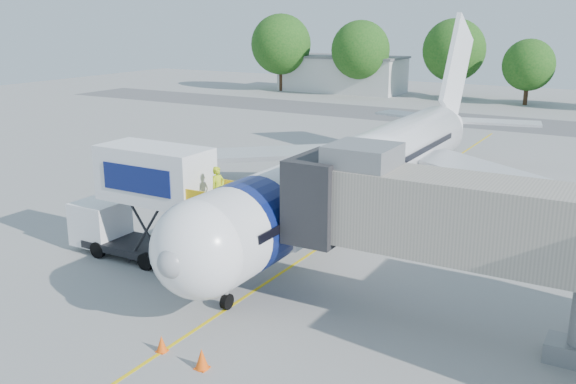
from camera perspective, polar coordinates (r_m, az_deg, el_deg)
The scene contains 14 objects.
ground at distance 33.31m, azimuth 4.05°, elevation -4.14°, with size 160.00×160.00×0.00m, color #9B9B98.
guidance_line at distance 33.31m, azimuth 4.05°, elevation -4.13°, with size 0.15×70.00×0.01m, color yellow.
taxiway_strip at distance 72.45m, azimuth 18.91°, elevation 5.79°, with size 120.00×10.00×0.01m, color #59595B.
aircraft at distance 36.09m, azimuth 7.02°, elevation 2.20°, with size 34.17×37.73×11.35m.
jet_bridge at distance 23.04m, azimuth 14.50°, elevation -2.26°, with size 13.90×3.20×6.60m.
catering_hiloader at distance 30.31m, azimuth -12.53°, elevation -1.00°, with size 8.59×2.44×5.50m.
ground_tug at distance 20.10m, azimuth -8.92°, elevation -16.21°, with size 3.33×1.91×1.28m.
safety_cone_a at distance 21.75m, azimuth -7.67°, elevation -14.51°, with size 0.45×0.45×0.72m.
safety_cone_b at distance 22.97m, azimuth -11.17°, elevation -13.11°, with size 0.38×0.38×0.60m.
outbuilding_left at distance 97.96m, azimuth 4.84°, elevation 10.45°, with size 18.40×8.40×5.30m.
tree_a at distance 98.15m, azimuth -0.63°, elevation 13.00°, with size 8.92×8.92×11.37m.
tree_b at distance 92.96m, azimuth 6.46°, elevation 12.44°, with size 8.23×8.23×10.50m.
tree_c at distance 91.71m, azimuth 14.54°, elevation 12.11°, with size 8.44×8.44×10.76m.
tree_d at distance 87.87m, azimuth 20.61°, elevation 10.52°, with size 6.52×6.52×8.31m.
Camera 1 is at (13.62, -28.27, 11.17)m, focal length 40.00 mm.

